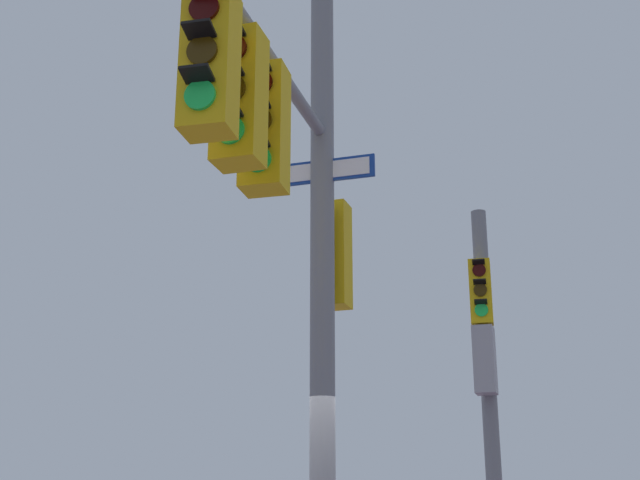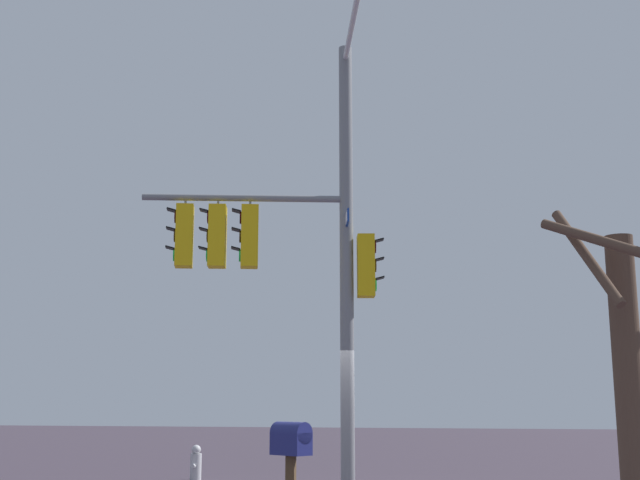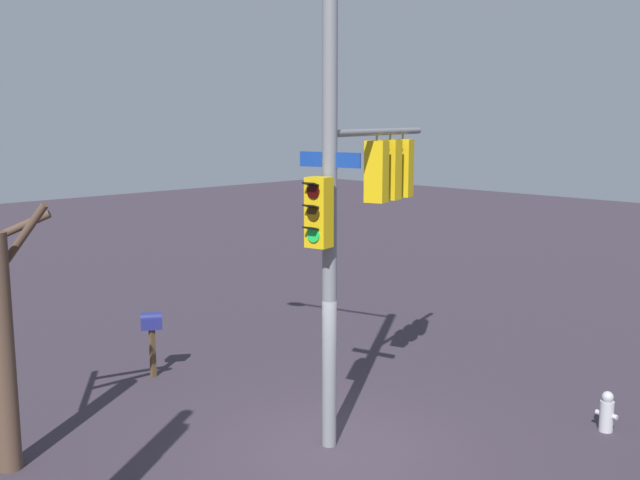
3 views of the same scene
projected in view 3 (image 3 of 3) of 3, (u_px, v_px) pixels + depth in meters
ground_plane at (336, 449)px, 12.27m from camera, size 80.00×80.00×0.00m
main_signal_pole_assembly at (345, 174)px, 12.47m from camera, size 3.80×4.56×8.09m
fire_hydrant at (607, 412)px, 12.91m from camera, size 0.38×0.24×0.73m
mailbox at (152, 326)px, 15.52m from camera, size 0.44×0.50×1.41m
bare_tree_behind_pole at (1, 338)px, 11.27m from camera, size 1.48×2.01×4.16m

